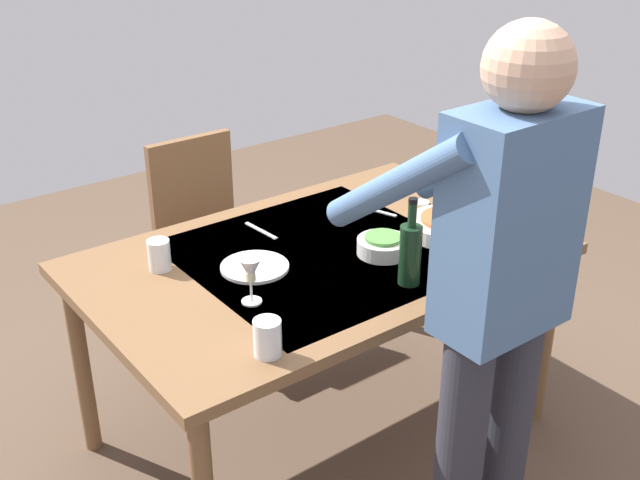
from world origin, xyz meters
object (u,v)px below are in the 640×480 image
at_px(water_cup_near_left, 159,255).
at_px(water_cup_near_right, 267,338).
at_px(dinner_plate_near, 255,267).
at_px(serving_bowl_pasta, 450,226).
at_px(chair_near, 205,227).
at_px(wine_bottle, 410,252).
at_px(wine_glass_left, 251,272).
at_px(dining_table, 320,271).
at_px(wine_glass_right, 423,179).
at_px(side_bowl_salad, 383,245).
at_px(person_server, 495,296).

bearing_deg(water_cup_near_left, water_cup_near_right, 90.65).
bearing_deg(dinner_plate_near, serving_bowl_pasta, 164.03).
height_order(chair_near, wine_bottle, wine_bottle).
bearing_deg(wine_glass_left, water_cup_near_left, -71.34).
height_order(dining_table, water_cup_near_left, water_cup_near_left).
bearing_deg(water_cup_near_left, wine_bottle, 136.19).
bearing_deg(wine_glass_right, side_bowl_salad, 30.01).
bearing_deg(water_cup_near_left, chair_near, -128.50).
bearing_deg(dinner_plate_near, person_server, 106.29).
xyz_separation_m(dining_table, serving_bowl_pasta, (-0.47, 0.16, 0.10)).
bearing_deg(chair_near, wine_bottle, 92.91).
bearing_deg(serving_bowl_pasta, dining_table, -19.27).
distance_m(water_cup_near_right, dinner_plate_near, 0.51).
bearing_deg(water_cup_near_left, dining_table, 155.27).
bearing_deg(water_cup_near_left, person_server, 116.03).
distance_m(person_server, water_cup_near_right, 0.62).
distance_m(wine_glass_left, water_cup_near_right, 0.30).
bearing_deg(dinner_plate_near, wine_glass_right, -175.53).
distance_m(person_server, serving_bowl_pasta, 0.79).
bearing_deg(side_bowl_salad, dining_table, -38.54).
distance_m(wine_glass_right, serving_bowl_pasta, 0.30).
relative_size(chair_near, dinner_plate_near, 3.96).
height_order(water_cup_near_right, serving_bowl_pasta, water_cup_near_right).
bearing_deg(wine_glass_left, person_server, 119.93).
relative_size(chair_near, water_cup_near_left, 8.68).
height_order(dining_table, chair_near, chair_near).
bearing_deg(wine_bottle, wine_glass_left, -23.23).
xyz_separation_m(dining_table, wine_glass_right, (-0.59, -0.10, 0.17)).
relative_size(wine_bottle, side_bowl_salad, 1.64).
xyz_separation_m(wine_glass_left, dinner_plate_near, (-0.13, -0.18, -0.10)).
relative_size(dining_table, chair_near, 1.78).
height_order(serving_bowl_pasta, side_bowl_salad, same).
height_order(dining_table, water_cup_near_right, water_cup_near_right).
bearing_deg(wine_bottle, person_server, 76.51).
distance_m(wine_glass_right, water_cup_near_right, 1.19).
xyz_separation_m(person_server, wine_glass_left, (0.37, -0.64, -0.08)).
relative_size(person_server, wine_glass_right, 11.19).
height_order(dining_table, serving_bowl_pasta, serving_bowl_pasta).
xyz_separation_m(chair_near, water_cup_near_left, (0.53, 0.67, 0.30)).
bearing_deg(person_server, dinner_plate_near, -73.71).
xyz_separation_m(wine_bottle, wine_glass_left, (0.47, -0.20, -0.01)).
relative_size(chair_near, person_server, 0.54).
bearing_deg(person_server, chair_near, -91.41).
xyz_separation_m(person_server, serving_bowl_pasta, (-0.47, -0.61, -0.15)).
height_order(dining_table, wine_bottle, wine_bottle).
bearing_deg(wine_glass_right, wine_glass_left, 14.40).
height_order(chair_near, wine_glass_left, wine_glass_left).
height_order(chair_near, person_server, person_server).
bearing_deg(water_cup_near_right, wine_glass_right, -154.53).
relative_size(water_cup_near_right, dinner_plate_near, 0.47).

